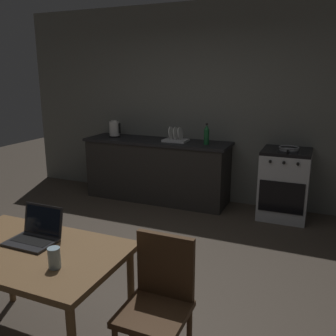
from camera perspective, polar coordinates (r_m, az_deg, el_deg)
The scene contains 12 objects.
ground_plane at distance 3.53m, azimuth -9.26°, elevation -16.94°, with size 12.00×12.00×0.00m, color #473D33.
back_wall at distance 5.31m, azimuth 8.15°, elevation 9.69°, with size 6.40×0.10×2.81m, color slate.
kitchen_counter at distance 5.42m, azimuth -1.71°, elevation -0.29°, with size 2.16×0.64×0.90m.
stove_oven at distance 4.97m, azimuth 17.76°, elevation -2.38°, with size 0.60×0.62×0.90m.
dining_table at distance 2.61m, azimuth -20.79°, elevation -13.26°, with size 1.25×0.76×0.73m.
chair at distance 2.37m, azimuth -1.45°, elevation -19.58°, with size 0.40×0.40×0.88m.
laptop at distance 2.65m, azimuth -20.13°, elevation -9.80°, with size 0.32×0.27×0.22m.
electric_kettle at distance 5.64m, azimuth -8.39°, elevation 6.06°, with size 0.18×0.16×0.25m.
bottle at distance 4.99m, azimuth 6.06°, elevation 5.23°, with size 0.07×0.07×0.29m.
frying_pan at distance 4.83m, azimuth 18.43°, elevation 2.93°, with size 0.25×0.42×0.05m.
drinking_glass at distance 2.27m, azimuth -17.39°, elevation -13.29°, with size 0.07×0.07×0.13m.
dish_rack at distance 5.20m, azimuth 1.22°, elevation 4.69°, with size 0.34×0.26×0.21m.
Camera 1 is at (1.66, -2.53, 1.83)m, focal length 38.89 mm.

